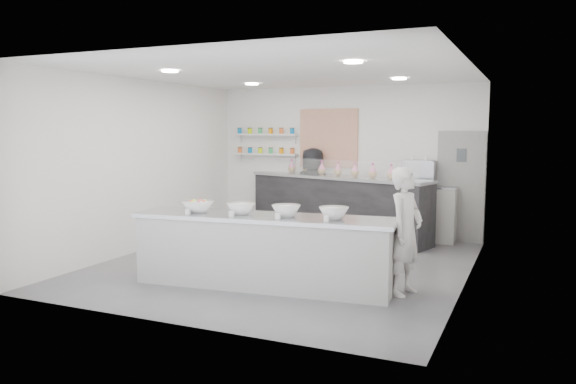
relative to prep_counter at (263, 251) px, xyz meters
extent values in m
plane|color=#515156|center=(-0.24, 1.26, -0.49)|extent=(6.00, 6.00, 0.00)
plane|color=white|center=(-0.24, 1.26, 2.51)|extent=(6.00, 6.00, 0.00)
plane|color=white|center=(-0.24, 4.26, 1.01)|extent=(5.50, 0.00, 5.50)
plane|color=white|center=(-2.99, 1.26, 1.01)|extent=(0.00, 6.00, 6.00)
plane|color=white|center=(2.51, 1.26, 1.01)|extent=(0.00, 6.00, 6.00)
cube|color=gray|center=(2.06, 4.23, 0.56)|extent=(0.88, 0.04, 2.10)
cube|color=#A23103|center=(-0.59, 4.23, 1.46)|extent=(1.25, 0.03, 1.20)
cube|color=silver|center=(-1.99, 4.16, 1.11)|extent=(1.45, 0.22, 0.04)
cube|color=silver|center=(-1.99, 4.16, 1.53)|extent=(1.45, 0.22, 0.04)
cylinder|color=white|center=(-1.64, 0.26, 2.49)|extent=(0.24, 0.24, 0.02)
cylinder|color=white|center=(1.16, 0.26, 2.49)|extent=(0.24, 0.24, 0.02)
cylinder|color=white|center=(-1.64, 2.86, 2.49)|extent=(0.24, 0.24, 0.02)
cylinder|color=white|center=(1.16, 2.86, 2.49)|extent=(0.24, 0.24, 0.02)
cube|color=#ACACA8|center=(0.00, 0.00, 0.00)|extent=(3.66, 1.18, 0.98)
cube|color=black|center=(-0.23, 3.78, 0.12)|extent=(3.98, 1.84, 1.22)
cube|color=white|center=(-0.33, 3.45, 0.90)|extent=(3.72, 1.15, 0.33)
cube|color=#ACACA8|center=(1.31, 4.04, 0.04)|extent=(1.43, 0.46, 1.06)
cube|color=#93969E|center=(1.31, 4.04, 0.81)|extent=(0.61, 0.42, 0.47)
imported|color=silver|center=(1.84, 0.41, 0.34)|extent=(0.54, 0.69, 1.66)
imported|color=black|center=(-0.90, 4.03, 0.35)|extent=(0.85, 0.68, 1.69)
imported|color=black|center=(-0.86, 4.03, 0.39)|extent=(0.90, 0.63, 1.76)
camera|label=1|loc=(3.33, -6.70, 1.65)|focal=35.00mm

